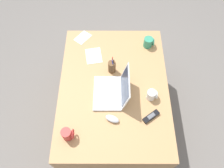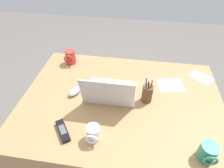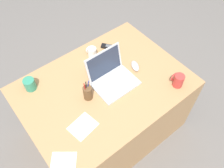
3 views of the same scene
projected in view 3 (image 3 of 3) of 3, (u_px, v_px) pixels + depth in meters
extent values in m
plane|color=slate|center=(106.00, 127.00, 2.41)|extent=(6.00, 6.00, 0.00)
cube|color=tan|center=(105.00, 109.00, 2.12)|extent=(1.30, 0.95, 0.71)
cube|color=silver|center=(116.00, 84.00, 1.84)|extent=(0.33, 0.23, 0.02)
cube|color=silver|center=(114.00, 82.00, 1.84)|extent=(0.27, 0.12, 0.00)
cube|color=silver|center=(122.00, 89.00, 1.80)|extent=(0.09, 0.05, 0.00)
cube|color=silver|center=(104.00, 63.00, 1.81)|extent=(0.32, 0.06, 0.22)
cube|color=#283347|center=(105.00, 64.00, 1.81)|extent=(0.29, 0.05, 0.19)
ellipsoid|color=silver|center=(135.00, 66.00, 1.94)|extent=(0.10, 0.13, 0.04)
cylinder|color=white|center=(92.00, 53.00, 1.99)|extent=(0.07, 0.07, 0.09)
torus|color=white|center=(89.00, 49.00, 2.01)|extent=(0.07, 0.01, 0.07)
cylinder|color=#338C6B|center=(30.00, 84.00, 1.79)|extent=(0.09, 0.09, 0.10)
torus|color=#338C6B|center=(27.00, 80.00, 1.81)|extent=(0.07, 0.01, 0.07)
cylinder|color=#C63833|center=(178.00, 81.00, 1.80)|extent=(0.08, 0.08, 0.11)
torus|color=#C63833|center=(174.00, 77.00, 1.82)|extent=(0.08, 0.01, 0.08)
cube|color=black|center=(109.00, 47.00, 2.08)|extent=(0.12, 0.15, 0.02)
cube|color=#595B60|center=(109.00, 46.00, 2.07)|extent=(0.06, 0.07, 0.00)
cylinder|color=brown|center=(88.00, 93.00, 1.73)|extent=(0.07, 0.07, 0.12)
cylinder|color=#1933B2|center=(88.00, 88.00, 1.70)|extent=(0.02, 0.02, 0.16)
cylinder|color=black|center=(86.00, 90.00, 1.70)|extent=(0.03, 0.03, 0.15)
cylinder|color=red|center=(86.00, 91.00, 1.69)|extent=(0.01, 0.02, 0.15)
cube|color=white|center=(64.00, 160.00, 1.49)|extent=(0.19, 0.18, 0.00)
cube|color=white|center=(83.00, 126.00, 1.63)|extent=(0.20, 0.17, 0.00)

